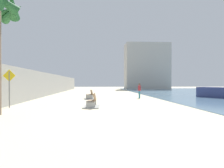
% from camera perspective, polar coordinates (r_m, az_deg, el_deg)
% --- Properties ---
extents(ground_plane, '(120.00, 120.00, 0.00)m').
position_cam_1_polar(ground_plane, '(28.87, -2.96, -3.10)').
color(ground_plane, beige).
extents(seawall, '(0.80, 64.00, 3.03)m').
position_cam_1_polar(seawall, '(29.61, -17.63, -0.10)').
color(seawall, '#9E9E99').
rests_on(seawall, ground).
extents(bench_near, '(1.20, 2.15, 0.98)m').
position_cam_1_polar(bench_near, '(14.80, -5.59, -5.47)').
color(bench_near, '#9E9E99').
rests_on(bench_near, ground).
extents(bench_far, '(1.33, 2.21, 0.98)m').
position_cam_1_polar(bench_far, '(22.19, -6.19, -3.54)').
color(bench_far, '#9E9E99').
rests_on(bench_far, ground).
extents(person_walking, '(0.38, 0.42, 1.69)m').
position_cam_1_polar(person_walking, '(23.37, 7.57, -1.50)').
color(person_walking, teal).
rests_on(person_walking, ground).
extents(pedestrian_sign, '(0.85, 0.08, 2.65)m').
position_cam_1_polar(pedestrian_sign, '(15.96, -26.46, 0.01)').
color(pedestrian_sign, slate).
rests_on(pedestrian_sign, ground).
extents(harbor_building, '(12.00, 6.00, 12.57)m').
position_cam_1_polar(harbor_building, '(58.68, 9.54, 4.78)').
color(harbor_building, '#ADAAA3').
rests_on(harbor_building, ground).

